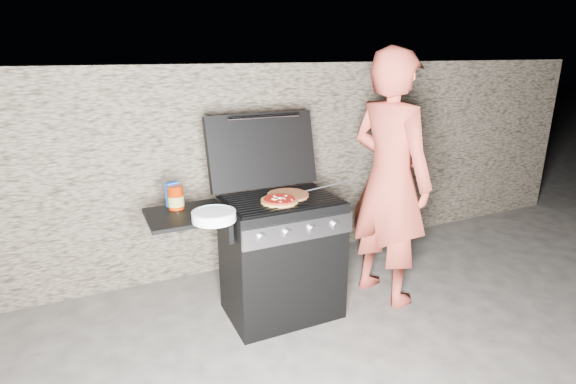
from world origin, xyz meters
name	(u,v)px	position (x,y,z in m)	size (l,w,h in m)	color
ground	(282,311)	(0.00, 0.00, 0.00)	(50.00, 50.00, 0.00)	#3E3B38
stone_wall	(234,166)	(0.00, 1.05, 0.90)	(8.00, 0.35, 1.80)	gray
gas_grill	(250,264)	(-0.25, 0.00, 0.46)	(1.34, 0.79, 0.91)	black
pizza_topped	(280,200)	(-0.05, -0.07, 0.93)	(0.26, 0.26, 0.03)	tan
pizza_plain	(288,195)	(0.06, 0.02, 0.92)	(0.30, 0.30, 0.02)	#E38249
sauce_jar	(176,197)	(-0.71, 0.12, 0.98)	(0.10, 0.10, 0.16)	#811C00
blue_carton	(172,194)	(-0.72, 0.18, 0.99)	(0.08, 0.04, 0.17)	#1142B0
plate_stack	(214,216)	(-0.55, -0.20, 0.93)	(0.27, 0.27, 0.06)	white
person	(390,180)	(0.85, -0.10, 0.97)	(0.71, 0.46, 1.94)	#C04535
tongs	(330,186)	(0.39, 0.00, 0.95)	(0.01, 0.01, 0.40)	#252525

